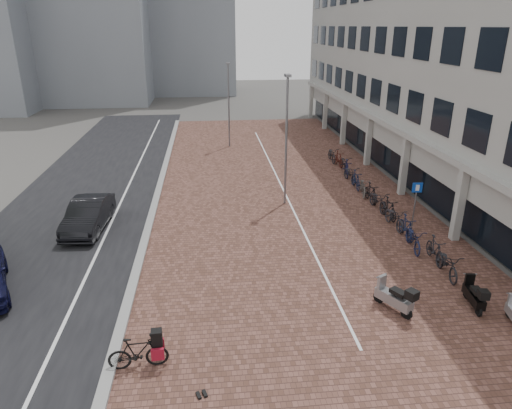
{
  "coord_description": "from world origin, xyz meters",
  "views": [
    {
      "loc": [
        -2.1,
        -13.72,
        9.06
      ],
      "look_at": [
        0.0,
        6.0,
        1.3
      ],
      "focal_mm": 32.17,
      "sensor_mm": 36.0,
      "label": 1
    }
  ],
  "objects_px": {
    "car_dark": "(88,215)",
    "hero_bike": "(138,352)",
    "scooter_mid": "(474,294)",
    "parking_sign": "(416,198)",
    "scooter_back": "(394,296)"
  },
  "relations": [
    {
      "from": "car_dark",
      "to": "scooter_back",
      "type": "relative_size",
      "value": 2.68
    },
    {
      "from": "parking_sign",
      "to": "car_dark",
      "type": "bearing_deg",
      "value": 179.7
    },
    {
      "from": "car_dark",
      "to": "parking_sign",
      "type": "bearing_deg",
      "value": -2.17
    },
    {
      "from": "scooter_mid",
      "to": "scooter_back",
      "type": "relative_size",
      "value": 0.91
    },
    {
      "from": "hero_bike",
      "to": "parking_sign",
      "type": "xyz_separation_m",
      "value": [
        11.79,
        8.5,
        0.97
      ]
    },
    {
      "from": "scooter_back",
      "to": "parking_sign",
      "type": "distance_m",
      "value": 7.55
    },
    {
      "from": "car_dark",
      "to": "hero_bike",
      "type": "bearing_deg",
      "value": -66.94
    },
    {
      "from": "scooter_back",
      "to": "parking_sign",
      "type": "xyz_separation_m",
      "value": [
        3.58,
        6.58,
        0.94
      ]
    },
    {
      "from": "hero_bike",
      "to": "scooter_back",
      "type": "bearing_deg",
      "value": -80.48
    },
    {
      "from": "car_dark",
      "to": "hero_bike",
      "type": "relative_size",
      "value": 2.56
    },
    {
      "from": "hero_bike",
      "to": "scooter_mid",
      "type": "bearing_deg",
      "value": -84.2
    },
    {
      "from": "car_dark",
      "to": "scooter_mid",
      "type": "height_order",
      "value": "car_dark"
    },
    {
      "from": "scooter_back",
      "to": "scooter_mid",
      "type": "bearing_deg",
      "value": -30.82
    },
    {
      "from": "scooter_mid",
      "to": "parking_sign",
      "type": "relative_size",
      "value": 0.66
    },
    {
      "from": "scooter_mid",
      "to": "scooter_back",
      "type": "distance_m",
      "value": 2.81
    }
  ]
}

